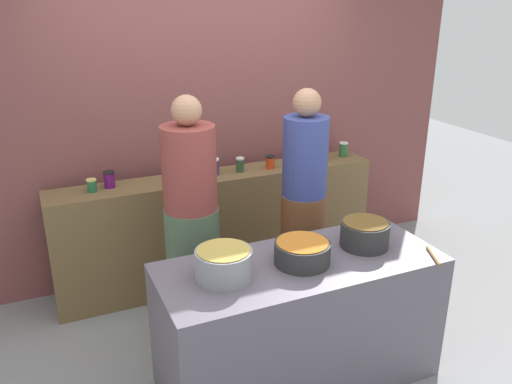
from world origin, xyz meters
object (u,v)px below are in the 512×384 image
object	(u,v)px
preserve_jar_6	(270,162)
cook_with_tongs	(192,231)
preserve_jar_1	(109,179)
cooking_pot_left	(224,264)
preserve_jar_4	(214,167)
preserve_jar_0	(92,185)
cooking_pot_center	(302,253)
cook_in_cap	(303,214)
preserve_jar_8	(323,155)
preserve_jar_9	(343,149)
preserve_jar_3	(192,170)
wooden_spoon	(433,256)
preserve_jar_2	(183,173)
preserve_jar_5	(240,165)
preserve_jar_7	(303,156)
cooking_pot_right	(365,234)

from	to	relation	value
preserve_jar_6	cook_with_tongs	world-z (taller)	cook_with_tongs
preserve_jar_1	cooking_pot_left	world-z (taller)	preserve_jar_1
preserve_jar_4	cook_with_tongs	size ratio (longest dim) A/B	0.08
preserve_jar_0	preserve_jar_6	distance (m)	1.44
cooking_pot_center	cook_in_cap	world-z (taller)	cook_in_cap
preserve_jar_4	preserve_jar_0	bearing A→B (deg)	-179.52
preserve_jar_8	cook_with_tongs	distance (m)	1.51
preserve_jar_9	cooking_pot_left	size ratio (longest dim) A/B	0.40
preserve_jar_9	preserve_jar_3	bearing A→B (deg)	179.19
wooden_spoon	preserve_jar_9	bearing A→B (deg)	75.12
preserve_jar_0	cook_with_tongs	xyz separation A→B (m)	(0.57, -0.60, -0.22)
preserve_jar_2	cooking_pot_center	xyz separation A→B (m)	(0.30, -1.36, -0.11)
preserve_jar_5	cook_with_tongs	bearing A→B (deg)	-135.64
preserve_jar_0	preserve_jar_8	distance (m)	1.95
preserve_jar_4	cooking_pot_center	distance (m)	1.43
preserve_jar_3	cooking_pot_left	distance (m)	1.45
preserve_jar_9	cook_with_tongs	bearing A→B (deg)	-159.11
preserve_jar_1	preserve_jar_6	xyz separation A→B (m)	(1.30, -0.07, -0.01)
preserve_jar_2	preserve_jar_3	bearing A→B (deg)	42.09
preserve_jar_5	preserve_jar_7	world-z (taller)	preserve_jar_7
cooking_pot_right	cook_in_cap	size ratio (longest dim) A/B	0.18
preserve_jar_6	preserve_jar_7	xyz separation A→B (m)	(0.31, -0.00, 0.01)
preserve_jar_2	preserve_jar_8	size ratio (longest dim) A/B	1.43
preserve_jar_9	cook_in_cap	size ratio (longest dim) A/B	0.08
cook_in_cap	preserve_jar_6	bearing A→B (deg)	87.10
cook_in_cap	preserve_jar_4	bearing A→B (deg)	123.48
preserve_jar_0	cook_with_tongs	world-z (taller)	cook_with_tongs
preserve_jar_8	cooking_pot_left	xyz separation A→B (m)	(-1.44, -1.36, -0.08)
preserve_jar_2	preserve_jar_9	size ratio (longest dim) A/B	1.10
cooking_pot_right	preserve_jar_6	bearing A→B (deg)	90.46
preserve_jar_2	preserve_jar_6	xyz separation A→B (m)	(0.76, 0.02, -0.02)
preserve_jar_8	cook_in_cap	xyz separation A→B (m)	(-0.55, -0.65, -0.21)
preserve_jar_4	cook_with_tongs	world-z (taller)	cook_with_tongs
preserve_jar_3	preserve_jar_4	bearing A→B (deg)	-9.18
preserve_jar_1	cook_in_cap	xyz separation A→B (m)	(1.27, -0.72, -0.23)
cooking_pot_right	cooking_pot_center	bearing A→B (deg)	-175.42
preserve_jar_1	wooden_spoon	bearing A→B (deg)	-46.88
cooking_pot_center	cook_with_tongs	world-z (taller)	cook_with_tongs
preserve_jar_5	cooking_pot_left	size ratio (longest dim) A/B	0.37
cooking_pot_left	preserve_jar_2	bearing A→B (deg)	82.79
preserve_jar_8	cooking_pot_center	world-z (taller)	preserve_jar_8
preserve_jar_1	cook_in_cap	size ratio (longest dim) A/B	0.07
cooking_pot_left	cook_with_tongs	bearing A→B (deg)	85.80
cooking_pot_center	cook_in_cap	bearing A→B (deg)	60.30
preserve_jar_0	cooking_pot_center	xyz separation A→B (m)	(0.98, -1.42, -0.09)
preserve_jar_4	cook_with_tongs	xyz separation A→B (m)	(-0.38, -0.61, -0.24)
preserve_jar_6	cooking_pot_right	size ratio (longest dim) A/B	0.36
cooking_pot_right	cook_with_tongs	size ratio (longest dim) A/B	0.18
cooking_pot_left	cook_in_cap	world-z (taller)	cook_in_cap
cook_with_tongs	preserve_jar_6	bearing A→B (deg)	33.31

